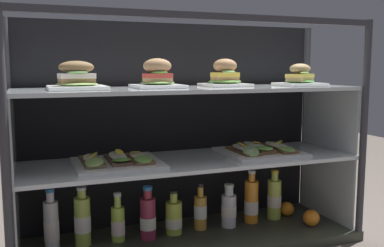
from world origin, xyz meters
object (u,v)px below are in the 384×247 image
(plated_roll_sandwich_center, at_px, (225,76))
(orange_fruit_beside_bottles, at_px, (311,218))
(juice_bottle_front_middle, at_px, (118,223))
(juice_bottle_tucked_behind, at_px, (200,211))
(plated_roll_sandwich_far_right, at_px, (77,80))
(open_sandwich_tray_near_left_corner, at_px, (260,150))
(juice_bottle_front_left_end, at_px, (174,218))
(juice_bottle_back_right, at_px, (274,198))
(juice_bottle_near_post, at_px, (51,225))
(juice_bottle_back_left, at_px, (148,218))
(juice_bottle_front_second, at_px, (229,209))
(open_sandwich_tray_far_right, at_px, (117,161))
(juice_bottle_back_center, at_px, (251,202))
(plated_roll_sandwich_left_of_center, at_px, (157,77))
(orange_fruit_near_left_post, at_px, (287,209))
(plated_roll_sandwich_mid_left, at_px, (300,78))
(juice_bottle_front_fourth, at_px, (83,221))

(plated_roll_sandwich_center, height_order, orange_fruit_beside_bottles, plated_roll_sandwich_center)
(juice_bottle_front_middle, distance_m, juice_bottle_tucked_behind, 0.37)
(plated_roll_sandwich_far_right, relative_size, open_sandwich_tray_near_left_corner, 0.62)
(juice_bottle_front_left_end, xyz_separation_m, juice_bottle_back_right, (0.51, 0.01, 0.03))
(juice_bottle_near_post, distance_m, juice_bottle_back_right, 1.02)
(plated_roll_sandwich_center, xyz_separation_m, juice_bottle_back_left, (-0.36, -0.00, -0.59))
(juice_bottle_front_left_end, bearing_deg, juice_bottle_front_second, -1.80)
(open_sandwich_tray_far_right, height_order, juice_bottle_back_left, open_sandwich_tray_far_right)
(juice_bottle_tucked_behind, bearing_deg, juice_bottle_back_center, -0.21)
(plated_roll_sandwich_left_of_center, relative_size, open_sandwich_tray_near_left_corner, 0.58)
(plated_roll_sandwich_left_of_center, relative_size, juice_bottle_near_post, 0.79)
(juice_bottle_front_middle, height_order, juice_bottle_front_second, juice_bottle_front_middle)
(juice_bottle_back_right, distance_m, orange_fruit_beside_bottles, 0.19)
(open_sandwich_tray_near_left_corner, distance_m, juice_bottle_front_middle, 0.70)
(juice_bottle_back_left, bearing_deg, juice_bottle_front_middle, 170.32)
(open_sandwich_tray_far_right, bearing_deg, orange_fruit_beside_bottles, -5.31)
(juice_bottle_front_second, height_order, juice_bottle_back_center, juice_bottle_back_center)
(juice_bottle_back_left, bearing_deg, juice_bottle_back_center, 2.56)
(plated_roll_sandwich_center, height_order, juice_bottle_back_center, plated_roll_sandwich_center)
(open_sandwich_tray_near_left_corner, relative_size, orange_fruit_beside_bottles, 4.51)
(juice_bottle_back_center, height_order, juice_bottle_back_right, juice_bottle_back_center)
(orange_fruit_near_left_post, bearing_deg, plated_roll_sandwich_mid_left, -106.52)
(plated_roll_sandwich_mid_left, bearing_deg, open_sandwich_tray_near_left_corner, 161.53)
(juice_bottle_tucked_behind, bearing_deg, plated_roll_sandwich_mid_left, -15.34)
(open_sandwich_tray_near_left_corner, height_order, juice_bottle_front_middle, open_sandwich_tray_near_left_corner)
(plated_roll_sandwich_left_of_center, xyz_separation_m, juice_bottle_back_left, (-0.04, 0.03, -0.59))
(juice_bottle_front_fourth, bearing_deg, juice_bottle_front_middle, -3.42)
(plated_roll_sandwich_mid_left, height_order, juice_bottle_front_middle, plated_roll_sandwich_mid_left)
(juice_bottle_back_center, height_order, orange_fruit_beside_bottles, juice_bottle_back_center)
(open_sandwich_tray_far_right, xyz_separation_m, orange_fruit_near_left_post, (0.85, 0.08, -0.32))
(plated_roll_sandwich_center, relative_size, juice_bottle_front_second, 0.95)
(open_sandwich_tray_near_left_corner, bearing_deg, orange_fruit_beside_bottles, -20.14)
(plated_roll_sandwich_mid_left, bearing_deg, juice_bottle_back_right, 108.12)
(juice_bottle_front_fourth, bearing_deg, juice_bottle_near_post, 179.28)
(juice_bottle_front_middle, distance_m, orange_fruit_beside_bottles, 0.88)
(plated_roll_sandwich_left_of_center, distance_m, open_sandwich_tray_far_right, 0.37)
(plated_roll_sandwich_far_right, bearing_deg, juice_bottle_front_middle, 28.55)
(plated_roll_sandwich_left_of_center, xyz_separation_m, open_sandwich_tray_far_right, (-0.17, -0.01, -0.33))
(plated_roll_sandwich_center, distance_m, juice_bottle_front_middle, 0.78)
(plated_roll_sandwich_center, distance_m, juice_bottle_back_center, 0.61)
(juice_bottle_front_second, bearing_deg, orange_fruit_beside_bottles, -19.95)
(plated_roll_sandwich_left_of_center, bearing_deg, juice_bottle_near_post, 171.39)
(plated_roll_sandwich_far_right, xyz_separation_m, juice_bottle_near_post, (-0.11, 0.10, -0.58))
(plated_roll_sandwich_center, relative_size, juice_bottle_back_left, 0.82)
(plated_roll_sandwich_far_right, relative_size, juice_bottle_back_center, 0.85)
(open_sandwich_tray_near_left_corner, distance_m, juice_bottle_front_left_end, 0.49)
(juice_bottle_back_right, xyz_separation_m, orange_fruit_beside_bottles, (0.11, -0.15, -0.06))
(juice_bottle_front_left_end, height_order, juice_bottle_tucked_behind, juice_bottle_tucked_behind)
(plated_roll_sandwich_far_right, height_order, orange_fruit_near_left_post, plated_roll_sandwich_far_right)
(orange_fruit_near_left_post, bearing_deg, plated_roll_sandwich_center, -174.84)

